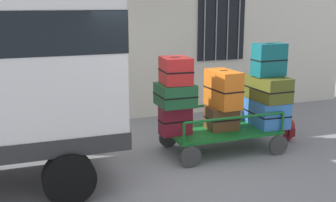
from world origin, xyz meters
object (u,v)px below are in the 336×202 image
Objects in this scene: suitcase_left_bottom at (175,120)px; backpack at (289,130)px; suitcase_midleft_middle at (223,89)px; suitcase_center_bottom at (266,112)px; suitcase_midleft_bottom at (222,118)px; suitcase_center_top at (269,60)px; suitcase_left_middle at (175,95)px; suitcase_left_top at (176,71)px; suitcase_center_middle at (268,88)px; luggage_cart at (222,133)px.

suitcase_left_bottom is 2.40m from backpack.
suitcase_midleft_middle is 1.70× the size of backpack.
suitcase_left_bottom is 1.78m from suitcase_center_bottom.
suitcase_midleft_bottom is 1.34m from suitcase_center_top.
suitcase_left_middle is 1.02m from suitcase_midleft_bottom.
suitcase_center_top is at bearing -0.49° from suitcase_left_top.
suitcase_left_top is at bearing -90.00° from suitcase_left_middle.
suitcase_left_bottom reaches higher than suitcase_midleft_bottom.
suitcase_center_middle is (1.78, -0.06, -0.01)m from suitcase_left_middle.
suitcase_midleft_middle reaches higher than suitcase_center_bottom.
suitcase_midleft_middle reaches higher than backpack.
suitcase_left_middle reaches higher than suitcase_center_bottom.
suitcase_left_bottom reaches higher than backpack.
suitcase_center_top is at bearing -2.66° from suitcase_midleft_bottom.
suitcase_left_top is 1.78m from suitcase_center_top.
suitcase_center_middle reaches higher than suitcase_left_middle.
suitcase_left_bottom is at bearing 179.21° from luggage_cart.
suitcase_left_middle is at bearing -179.12° from backpack.
suitcase_center_bottom reaches higher than suitcase_midleft_bottom.
luggage_cart is 0.95m from suitcase_left_bottom.
suitcase_left_middle is 1.85m from suitcase_center_top.
suitcase_left_bottom is 0.95× the size of suitcase_left_top.
suitcase_midleft_bottom reaches higher than backpack.
suitcase_left_top reaches higher than suitcase_left_bottom.
suitcase_center_top is at bearing -90.00° from suitcase_center_bottom.
suitcase_midleft_bottom is at bearing 90.00° from luggage_cart.
suitcase_midleft_bottom is at bearing 1.69° from suitcase_left_top.
suitcase_center_middle reaches higher than backpack.
suitcase_midleft_middle reaches higher than suitcase_left_middle.
luggage_cart is 4.57× the size of backpack.
suitcase_left_bottom is at bearing 179.70° from suitcase_midleft_middle.
suitcase_left_bottom is at bearing -178.62° from suitcase_midleft_bottom.
suitcase_center_top reaches higher than luggage_cart.
suitcase_midleft_middle is 1.27× the size of suitcase_center_top.
suitcase_center_bottom is at bearing -0.42° from suitcase_left_bottom.
suitcase_left_middle is 0.82× the size of suitcase_midleft_middle.
suitcase_left_top reaches higher than luggage_cart.
backpack is (2.36, 0.04, -0.87)m from suitcase_left_middle.
suitcase_midleft_middle is at bearing 90.00° from luggage_cart.
suitcase_midleft_middle is at bearing -0.30° from suitcase_left_bottom.
suitcase_midleft_middle is 1.73m from backpack.
suitcase_left_middle is at bearing 177.97° from suitcase_center_middle.
suitcase_left_top reaches higher than suitcase_center_middle.
backpack is at bearing 0.88° from suitcase_left_middle.
suitcase_midleft_bottom is at bearing -178.77° from backpack.
luggage_cart is 2.38× the size of suitcase_center_middle.
suitcase_midleft_bottom is 0.53m from suitcase_midleft_middle.
suitcase_center_bottom is at bearing 90.00° from suitcase_center_top.
luggage_cart is at bearing 179.50° from suitcase_center_top.
suitcase_midleft_middle is (0.89, 0.00, -0.37)m from suitcase_left_top.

